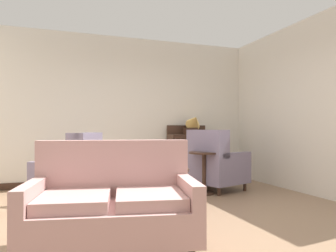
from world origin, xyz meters
TOP-DOWN VIEW (x-y plane):
  - ground at (0.00, 0.00)m, footprint 7.38×7.38m
  - wall_back at (0.00, 2.64)m, footprint 5.42×0.08m
  - wall_right at (2.63, 0.79)m, footprint 0.08×3.69m
  - baseboard_back at (0.00, 2.58)m, footprint 5.26×0.03m
  - coffee_table at (0.05, 0.59)m, footprint 0.83×0.83m
  - porcelain_vase at (0.10, 0.58)m, footprint 0.16×0.16m
  - settee at (-0.84, -0.82)m, footprint 1.58×1.11m
  - armchair_back_corner at (-1.08, 1.36)m, footprint 1.10×1.07m
  - armchair_foreground_right at (1.30, 1.28)m, footprint 1.02×1.00m
  - side_table at (1.00, 1.11)m, footprint 0.51×0.51m
  - sideboard at (1.27, 2.34)m, footprint 0.86×0.39m
  - gramophone at (1.31, 2.26)m, footprint 0.35×0.42m

SIDE VIEW (x-z plane):
  - ground at x=0.00m, z-range 0.00..0.00m
  - baseboard_back at x=0.00m, z-range 0.00..0.12m
  - settee at x=-0.84m, z-range -0.08..0.88m
  - coffee_table at x=0.05m, z-range 0.16..0.68m
  - side_table at x=1.00m, z-range 0.07..0.77m
  - armchair_back_corner at x=-1.08m, z-range -0.08..0.94m
  - armchair_foreground_right at x=1.30m, z-range -0.08..0.98m
  - sideboard at x=1.27m, z-range -0.04..1.12m
  - porcelain_vase at x=0.10m, z-range 0.49..0.87m
  - gramophone at x=1.31m, z-range 0.95..1.43m
  - wall_back at x=0.00m, z-range 0.00..2.92m
  - wall_right at x=2.63m, z-range 0.00..2.92m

